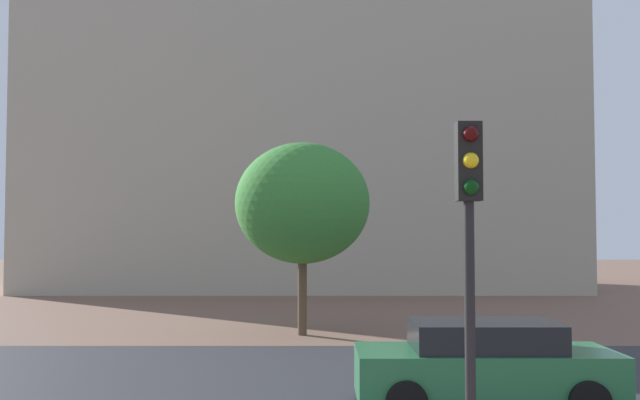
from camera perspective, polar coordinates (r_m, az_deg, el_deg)
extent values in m
plane|color=brown|center=(14.72, 0.69, -13.88)|extent=(120.00, 120.00, 0.00)
cube|color=#2D2D33|center=(13.96, 0.74, -14.49)|extent=(120.00, 8.92, 0.00)
cube|color=#B2A893|center=(37.55, -1.54, 4.61)|extent=(26.87, 10.00, 15.17)
cube|color=#B2A893|center=(38.83, -0.60, 13.80)|extent=(5.25, 5.25, 27.68)
cylinder|color=#B2A893|center=(36.58, -20.86, 6.84)|extent=(2.80, 2.80, 17.54)
cylinder|color=#B2A893|center=(36.00, 17.84, 6.98)|extent=(2.80, 2.80, 17.58)
cube|color=#287042|center=(12.22, 12.88, -13.42)|extent=(4.18, 1.70, 0.79)
cube|color=black|center=(12.12, 12.85, -10.53)|extent=(2.34, 1.50, 0.46)
cylinder|color=black|center=(13.44, 17.95, -13.45)|extent=(0.64, 0.22, 0.64)
cylinder|color=black|center=(12.87, 5.84, -14.05)|extent=(0.64, 0.22, 0.64)
cylinder|color=black|center=(8.34, 11.77, -11.25)|extent=(0.12, 0.12, 3.23)
cube|color=black|center=(8.28, 11.64, 3.03)|extent=(0.28, 0.24, 0.90)
sphere|color=#390606|center=(8.19, 11.81, 5.21)|extent=(0.18, 0.18, 0.18)
sphere|color=yellow|center=(8.15, 11.83, 3.12)|extent=(0.18, 0.18, 0.18)
sphere|color=#06330C|center=(8.13, 11.85, 1.02)|extent=(0.18, 0.18, 0.18)
cylinder|color=brown|center=(20.13, -1.60, -7.69)|extent=(0.26, 0.26, 2.18)
ellipsoid|color=#387F33|center=(20.07, -1.59, -0.25)|extent=(3.80, 3.80, 3.42)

